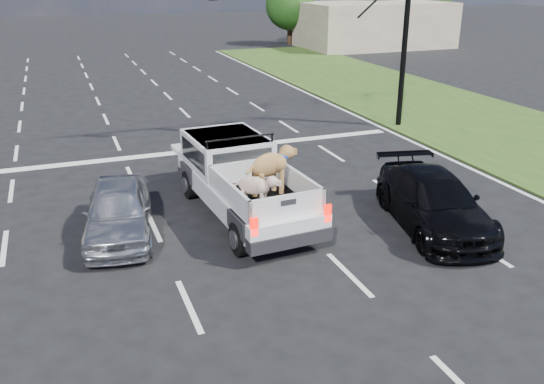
{
  "coord_description": "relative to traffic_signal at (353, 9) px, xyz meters",
  "views": [
    {
      "loc": [
        -3.64,
        -9.58,
        6.11
      ],
      "look_at": [
        0.74,
        2.0,
        1.31
      ],
      "focal_mm": 38.0,
      "sensor_mm": 36.0,
      "label": 1
    }
  ],
  "objects": [
    {
      "name": "tree_far_e",
      "position": [
        16.8,
        27.5,
        -1.44
      ],
      "size": [
        4.2,
        4.2,
        5.4
      ],
      "color": "#332114",
      "rests_on": "ground"
    },
    {
      "name": "tree_far_f",
      "position": [
        22.8,
        27.5,
        -1.44
      ],
      "size": [
        4.2,
        4.2,
        5.4
      ],
      "color": "#332114",
      "rests_on": "ground"
    },
    {
      "name": "road_markings",
      "position": [
        -7.2,
        -3.94,
        -4.72
      ],
      "size": [
        17.75,
        60.0,
        0.01
      ],
      "color": "silver",
      "rests_on": "ground"
    },
    {
      "name": "silver_sedan",
      "position": [
        -9.81,
        -6.78,
        -4.06
      ],
      "size": [
        2.13,
        4.08,
        1.32
      ],
      "primitive_type": "imported",
      "rotation": [
        0.0,
        0.0,
        -0.15
      ],
      "color": "#BABCC2",
      "rests_on": "ground"
    },
    {
      "name": "black_coupe",
      "position": [
        -2.3,
        -9.01,
        -4.05
      ],
      "size": [
        2.86,
        4.96,
        1.35
      ],
      "primitive_type": "imported",
      "rotation": [
        0.0,
        0.0,
        -0.22
      ],
      "color": "black",
      "rests_on": "ground"
    },
    {
      "name": "grass_shoulder_right",
      "position": [
        5.8,
        -4.5,
        -4.7
      ],
      "size": [
        8.0,
        60.0,
        0.06
      ],
      "primitive_type": "cube",
      "color": "#284415",
      "rests_on": "ground"
    },
    {
      "name": "building_right",
      "position": [
        14.8,
        23.5,
        -2.93
      ],
      "size": [
        12.0,
        7.0,
        3.6
      ],
      "primitive_type": "cube",
      "color": "#BDAF90",
      "rests_on": "ground"
    },
    {
      "name": "pickup_truck",
      "position": [
        -6.56,
        -6.53,
        -3.73
      ],
      "size": [
        2.43,
        5.76,
        2.11
      ],
      "rotation": [
        0.0,
        0.0,
        0.06
      ],
      "color": "black",
      "rests_on": "ground"
    },
    {
      "name": "tree_far_d",
      "position": [
        8.8,
        27.5,
        -1.44
      ],
      "size": [
        4.2,
        4.2,
        5.4
      ],
      "color": "#332114",
      "rests_on": "ground"
    },
    {
      "name": "ground",
      "position": [
        -7.2,
        -10.5,
        -4.73
      ],
      "size": [
        160.0,
        160.0,
        0.0
      ],
      "primitive_type": "plane",
      "color": "black",
      "rests_on": "ground"
    },
    {
      "name": "traffic_signal",
      "position": [
        0.0,
        0.0,
        0.0
      ],
      "size": [
        9.11,
        0.31,
        7.0
      ],
      "color": "black",
      "rests_on": "ground"
    }
  ]
}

